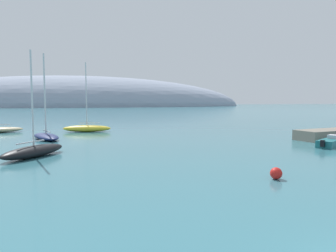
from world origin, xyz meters
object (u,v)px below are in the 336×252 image
object	(u,v)px
sailboat_yellow_outer_mooring	(87,128)
motorboat_teal_foreground	(331,142)
mooring_buoy_red	(276,173)
sailboat_navy_near_shore	(46,135)
sailboat_black_mid_mooring	(34,151)

from	to	relation	value
sailboat_yellow_outer_mooring	motorboat_teal_foreground	world-z (taller)	sailboat_yellow_outer_mooring
sailboat_yellow_outer_mooring	mooring_buoy_red	bearing A→B (deg)	117.89
sailboat_navy_near_shore	mooring_buoy_red	size ratio (longest dim) A/B	14.18
sailboat_black_mid_mooring	motorboat_teal_foreground	distance (m)	29.75
motorboat_teal_foreground	sailboat_navy_near_shore	bearing A→B (deg)	123.47
sailboat_navy_near_shore	sailboat_black_mid_mooring	xyz separation A→B (m)	(0.56, -12.77, 0.05)
sailboat_navy_near_shore	motorboat_teal_foreground	world-z (taller)	sailboat_navy_near_shore
sailboat_navy_near_shore	mooring_buoy_red	world-z (taller)	sailboat_navy_near_shore
sailboat_yellow_outer_mooring	motorboat_teal_foreground	bearing A→B (deg)	147.65
sailboat_black_mid_mooring	sailboat_yellow_outer_mooring	bearing A→B (deg)	23.29
sailboat_yellow_outer_mooring	sailboat_navy_near_shore	bearing A→B (deg)	67.86
motorboat_teal_foreground	sailboat_yellow_outer_mooring	bearing A→B (deg)	106.84
sailboat_black_mid_mooring	motorboat_teal_foreground	world-z (taller)	sailboat_black_mid_mooring
sailboat_navy_near_shore	sailboat_black_mid_mooring	distance (m)	12.78
sailboat_yellow_outer_mooring	motorboat_teal_foreground	size ratio (longest dim) A/B	2.11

